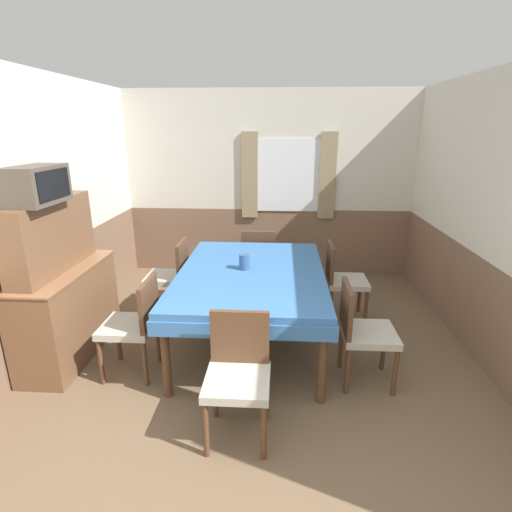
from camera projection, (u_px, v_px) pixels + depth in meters
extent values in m
cube|color=silver|center=(269.00, 151.00, 5.58)|extent=(4.47, 0.05, 1.65)
cube|color=brown|center=(268.00, 240.00, 5.98)|extent=(4.47, 0.05, 0.95)
cube|color=white|center=(288.00, 176.00, 5.64)|extent=(0.96, 0.01, 1.01)
cube|color=#998460|center=(250.00, 176.00, 5.65)|extent=(0.23, 0.03, 1.20)
cube|color=#998460|center=(328.00, 176.00, 5.58)|extent=(0.23, 0.03, 1.20)
cube|color=silver|center=(35.00, 164.00, 3.64)|extent=(0.05, 4.70, 1.65)
cube|color=brown|center=(57.00, 295.00, 4.04)|extent=(0.05, 4.70, 0.95)
cube|color=silver|center=(503.00, 167.00, 3.39)|extent=(0.05, 4.70, 1.65)
cube|color=brown|center=(477.00, 306.00, 3.79)|extent=(0.05, 4.70, 0.95)
cube|color=#386BA8|center=(251.00, 274.00, 3.86)|extent=(1.39, 1.97, 0.06)
cube|color=#386BA8|center=(251.00, 282.00, 3.89)|extent=(1.42, 2.00, 0.12)
cylinder|color=brown|center=(166.00, 357.00, 3.16)|extent=(0.07, 0.07, 0.71)
cylinder|color=brown|center=(322.00, 363.00, 3.09)|extent=(0.07, 0.07, 0.71)
cylinder|color=brown|center=(207.00, 276.00, 4.88)|extent=(0.07, 0.07, 0.71)
cylinder|color=brown|center=(308.00, 278.00, 4.81)|extent=(0.07, 0.07, 0.71)
cylinder|color=brown|center=(101.00, 362.00, 3.36)|extent=(0.04, 0.04, 0.42)
cylinder|color=brown|center=(118.00, 339.00, 3.72)|extent=(0.04, 0.04, 0.42)
cylinder|color=brown|center=(145.00, 364.00, 3.33)|extent=(0.04, 0.04, 0.42)
cylinder|color=brown|center=(158.00, 341.00, 3.70)|extent=(0.04, 0.04, 0.42)
cube|color=#B7B2A3|center=(128.00, 326.00, 3.45)|extent=(0.44, 0.44, 0.06)
cube|color=brown|center=(149.00, 303.00, 3.37)|extent=(0.04, 0.42, 0.40)
cylinder|color=brown|center=(264.00, 432.00, 2.59)|extent=(0.04, 0.04, 0.42)
cylinder|color=brown|center=(206.00, 430.00, 2.61)|extent=(0.04, 0.04, 0.42)
cylinder|color=brown|center=(266.00, 395.00, 2.95)|extent=(0.04, 0.04, 0.42)
cylinder|color=brown|center=(215.00, 393.00, 2.97)|extent=(0.04, 0.04, 0.42)
cube|color=#B7B2A3|center=(237.00, 382.00, 2.70)|extent=(0.44, 0.44, 0.06)
cube|color=brown|center=(240.00, 337.00, 2.82)|extent=(0.42, 0.04, 0.40)
cylinder|color=brown|center=(146.00, 303.00, 4.48)|extent=(0.04, 0.04, 0.42)
cylinder|color=brown|center=(157.00, 290.00, 4.84)|extent=(0.04, 0.04, 0.42)
cylinder|color=brown|center=(180.00, 304.00, 4.46)|extent=(0.04, 0.04, 0.42)
cylinder|color=brown|center=(187.00, 291.00, 4.82)|extent=(0.04, 0.04, 0.42)
cube|color=#B7B2A3|center=(166.00, 277.00, 4.58)|extent=(0.44, 0.44, 0.06)
cube|color=brown|center=(182.00, 259.00, 4.50)|extent=(0.04, 0.42, 0.40)
cylinder|color=brown|center=(384.00, 348.00, 3.57)|extent=(0.04, 0.04, 0.42)
cylinder|color=brown|center=(395.00, 373.00, 3.21)|extent=(0.04, 0.04, 0.42)
cylinder|color=brown|center=(341.00, 346.00, 3.60)|extent=(0.04, 0.04, 0.42)
cylinder|color=brown|center=(347.00, 371.00, 3.23)|extent=(0.04, 0.04, 0.42)
cube|color=#B7B2A3|center=(369.00, 334.00, 3.33)|extent=(0.44, 0.44, 0.06)
cube|color=brown|center=(347.00, 308.00, 3.27)|extent=(0.04, 0.42, 0.40)
cylinder|color=brown|center=(359.00, 295.00, 4.70)|extent=(0.04, 0.04, 0.42)
cylinder|color=brown|center=(366.00, 309.00, 4.34)|extent=(0.04, 0.04, 0.42)
cylinder|color=brown|center=(327.00, 294.00, 4.72)|extent=(0.04, 0.04, 0.42)
cylinder|color=brown|center=(331.00, 308.00, 4.36)|extent=(0.04, 0.04, 0.42)
cube|color=#B7B2A3|center=(347.00, 282.00, 4.46)|extent=(0.44, 0.44, 0.06)
cube|color=brown|center=(330.00, 262.00, 4.40)|extent=(0.04, 0.42, 0.40)
cylinder|color=brown|center=(246.00, 271.00, 5.47)|extent=(0.04, 0.04, 0.42)
cylinder|color=brown|center=(274.00, 272.00, 5.45)|extent=(0.04, 0.04, 0.42)
cylinder|color=brown|center=(243.00, 281.00, 5.11)|extent=(0.04, 0.04, 0.42)
cylinder|color=brown|center=(273.00, 282.00, 5.09)|extent=(0.04, 0.04, 0.42)
cube|color=#B7B2A3|center=(259.00, 259.00, 5.21)|extent=(0.44, 0.44, 0.06)
cube|color=brown|center=(258.00, 247.00, 4.94)|extent=(0.42, 0.04, 0.40)
cube|color=brown|center=(69.00, 313.00, 3.76)|extent=(0.44, 1.23, 0.86)
cube|color=#8C5F3F|center=(62.00, 271.00, 3.63)|extent=(0.46, 1.25, 0.02)
cube|color=brown|center=(50.00, 236.00, 3.53)|extent=(0.24, 1.11, 0.64)
cube|color=#51473D|center=(37.00, 185.00, 3.21)|extent=(0.28, 0.55, 0.31)
cube|color=black|center=(54.00, 184.00, 3.20)|extent=(0.01, 0.45, 0.23)
cylinder|color=#335684|center=(244.00, 262.00, 3.87)|extent=(0.10, 0.10, 0.15)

